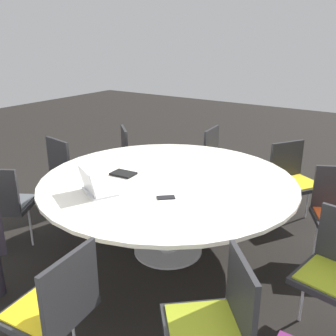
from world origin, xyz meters
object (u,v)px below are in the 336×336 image
chair_1 (55,304)px  chair_7 (135,154)px  chair_8 (69,166)px  chair_9 (4,200)px  chair_6 (221,157)px  laptop (95,187)px  chair_2 (216,319)px  chair_5 (293,176)px  spiral_notebook (123,174)px  cell_phone (166,197)px

chair_1 → chair_7: (1.37, -2.43, 0.00)m
chair_8 → chair_9: bearing=-67.8°
chair_6 → chair_9: size_ratio=1.00×
chair_9 → laptop: size_ratio=2.31×
chair_1 → chair_2: same height
chair_8 → chair_2: bearing=-17.1°
chair_2 → laptop: bearing=28.9°
chair_7 → chair_2: bearing=-0.6°
chair_5 → chair_6: (0.95, -0.18, 0.00)m
chair_6 → spiral_notebook: size_ratio=3.83×
chair_2 → chair_7: 2.98m
chair_6 → chair_7: (0.94, 0.52, 0.00)m
chair_2 → chair_7: size_ratio=1.00×
chair_7 → cell_phone: chair_7 is taller
chair_1 → chair_9: (1.49, -0.68, 0.00)m
chair_1 → chair_7: 2.79m
laptop → cell_phone: size_ratio=2.42×
chair_8 → spiral_notebook: (-1.09, 0.32, 0.24)m
cell_phone → chair_8: bearing=-17.4°
chair_2 → chair_7: bearing=5.8°
chair_8 → chair_7: bearing=76.1°
chair_2 → laptop: size_ratio=2.31×
chair_1 → cell_phone: 1.14m
spiral_notebook → chair_6: bearing=-96.5°
chair_6 → chair_9: 2.51m
chair_7 → chair_9: same height
chair_7 → cell_phone: 1.90m
chair_6 → laptop: 2.09m
laptop → chair_6: bearing=-65.7°
chair_8 → cell_phone: chair_8 is taller
chair_7 → laptop: laptop is taller
chair_2 → spiral_notebook: (1.42, -0.94, 0.24)m
cell_phone → chair_7: bearing=-43.9°
laptop → spiral_notebook: bearing=-51.9°
chair_2 → chair_5: bearing=-34.1°
laptop → cell_phone: laptop is taller
chair_1 → spiral_notebook: (0.62, -1.33, 0.24)m
chair_2 → spiral_notebook: bearing=15.5°
spiral_notebook → cell_phone: size_ratio=1.46×
chair_5 → spiral_notebook: 1.84m
chair_8 → cell_phone: bearing=-7.9°
chair_6 → chair_7: same height
chair_2 → spiral_notebook: chair_2 is taller
chair_5 → spiral_notebook: size_ratio=3.83×
chair_9 → spiral_notebook: chair_9 is taller
chair_1 → chair_5: size_ratio=1.00×
chair_8 → chair_9: (-0.22, 0.97, 0.00)m
chair_7 → cell_phone: size_ratio=5.60×
chair_6 → cell_phone: (-0.42, 1.83, 0.23)m
chair_2 → chair_6: size_ratio=1.00×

